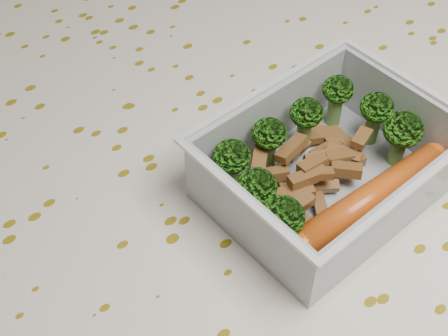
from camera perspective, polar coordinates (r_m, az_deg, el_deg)
dining_table at (r=0.53m, az=0.66°, el=-8.71°), size 1.40×0.90×0.75m
tablecloth at (r=0.49m, az=0.71°, el=-5.47°), size 1.46×0.96×0.19m
lunch_container at (r=0.45m, az=9.42°, el=-0.29°), size 0.17×0.14×0.06m
broccoli_florets at (r=0.44m, az=7.87°, el=1.84°), size 0.15×0.09×0.05m
meat_pile at (r=0.46m, az=8.13°, el=0.02°), size 0.10×0.07×0.03m
sausage at (r=0.44m, az=13.31°, el=-2.73°), size 0.15×0.03×0.02m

